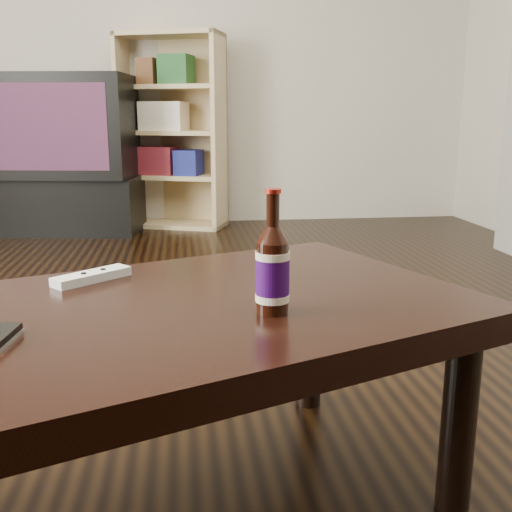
{
  "coord_description": "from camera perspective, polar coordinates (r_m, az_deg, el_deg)",
  "views": [
    {
      "loc": [
        0.28,
        -1.62,
        0.8
      ],
      "look_at": [
        0.41,
        -0.58,
        0.56
      ],
      "focal_mm": 42.0,
      "sensor_mm": 36.0,
      "label": 1
    }
  ],
  "objects": [
    {
      "name": "floor",
      "position": [
        1.83,
        -15.7,
        -13.46
      ],
      "size": [
        5.0,
        6.0,
        0.01
      ],
      "primitive_type": "cube",
      "color": "black",
      "rests_on": "ground"
    },
    {
      "name": "wall_back",
      "position": [
        4.67,
        -11.26,
        19.72
      ],
      "size": [
        5.0,
        0.02,
        2.7
      ],
      "primitive_type": "cube",
      "color": "beige",
      "rests_on": "ground"
    },
    {
      "name": "tv_stand",
      "position": [
        4.41,
        -17.31,
        4.71
      ],
      "size": [
        1.04,
        0.63,
        0.39
      ],
      "primitive_type": "cube",
      "rotation": [
        0.0,
        0.0,
        -0.16
      ],
      "color": "black",
      "rests_on": "floor"
    },
    {
      "name": "tv",
      "position": [
        4.37,
        -17.81,
        11.67
      ],
      "size": [
        0.99,
        0.71,
        0.68
      ],
      "rotation": [
        0.0,
        0.0,
        -0.16
      ],
      "color": "black",
      "rests_on": "tv_stand"
    },
    {
      "name": "bookshelf",
      "position": [
        4.47,
        -7.96,
        11.93
      ],
      "size": [
        0.81,
        0.56,
        1.37
      ],
      "rotation": [
        0.0,
        0.0,
        -0.34
      ],
      "color": "tan",
      "rests_on": "floor"
    },
    {
      "name": "coffee_table",
      "position": [
        1.17,
        -8.64,
        -7.49
      ],
      "size": [
        1.37,
        1.09,
        0.45
      ],
      "rotation": [
        0.0,
        0.0,
        0.38
      ],
      "color": "black",
      "rests_on": "floor"
    },
    {
      "name": "beer_bottle",
      "position": [
        1.08,
        1.58,
        -1.37
      ],
      "size": [
        0.06,
        0.06,
        0.23
      ],
      "rotation": [
        0.0,
        0.0,
        0.01
      ],
      "color": "black",
      "rests_on": "coffee_table"
    },
    {
      "name": "remote",
      "position": [
        1.35,
        -15.38,
        -1.89
      ],
      "size": [
        0.16,
        0.15,
        0.02
      ],
      "rotation": [
        0.0,
        0.0,
        -0.86
      ],
      "color": "silver",
      "rests_on": "coffee_table"
    }
  ]
}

